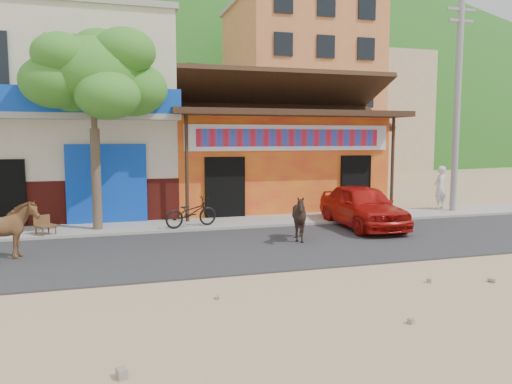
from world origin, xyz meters
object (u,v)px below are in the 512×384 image
tree (94,129)px  cow_dark (300,218)px  red_car (362,206)px  utility_pole (457,103)px  pedestrian (440,187)px  cafe_chair_right (45,217)px  scooter (191,212)px

tree → cow_dark: bearing=-29.9°
tree → red_car: 8.48m
utility_pole → pedestrian: bearing=110.5°
cafe_chair_right → cow_dark: bearing=-55.4°
tree → scooter: (2.75, -0.46, -2.55)m
red_car → cafe_chair_right: bearing=175.8°
utility_pole → red_car: size_ratio=2.01×
pedestrian → cafe_chair_right: (-14.00, -1.23, -0.32)m
tree → cow_dark: (5.30, -3.04, -2.44)m
tree → cafe_chair_right: 2.90m
scooter → red_car: bearing=-119.6°
cow_dark → cafe_chair_right: bearing=-140.0°
cow_dark → red_car: 3.02m
cow_dark → red_car: (2.67, 1.41, 0.04)m
pedestrian → utility_pole: bearing=86.2°
red_car → cafe_chair_right: red_car is taller
scooter → utility_pole: bearing=-103.2°
utility_pole → cafe_chair_right: bearing=-177.2°
scooter → cafe_chair_right: (-4.15, -0.04, 0.06)m
cow_dark → utility_pole: bearing=84.1°
utility_pole → cafe_chair_right: (-14.20, -0.70, -3.49)m
scooter → cafe_chair_right: bearing=73.6°
cafe_chair_right → scooter: bearing=-34.1°
tree → red_car: (7.97, -1.63, -2.40)m
red_car → scooter: (-5.22, 1.17, -0.15)m
tree → scooter: size_ratio=3.52×
tree → utility_pole: utility_pole is taller
tree → red_car: bearing=-11.6°
cow_dark → red_car: bearing=88.6°
pedestrian → cafe_chair_right: pedestrian is taller
scooter → cafe_chair_right: size_ratio=1.69×
utility_pole → cafe_chair_right: 14.64m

